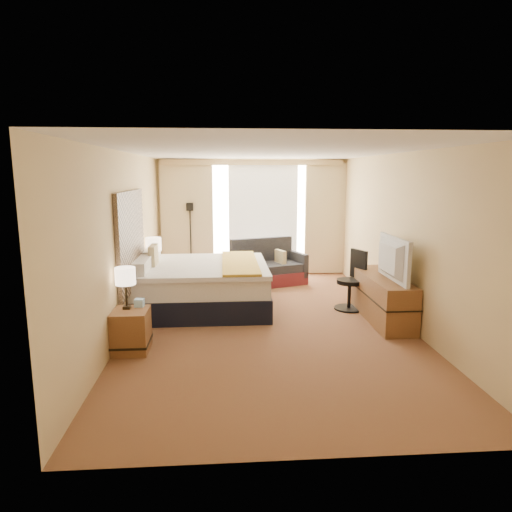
{
  "coord_description": "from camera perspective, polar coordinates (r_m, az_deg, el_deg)",
  "views": [
    {
      "loc": [
        -0.67,
        -6.8,
        2.29
      ],
      "look_at": [
        -0.13,
        0.4,
        0.97
      ],
      "focal_mm": 32.0,
      "sensor_mm": 36.0,
      "label": 1
    }
  ],
  "objects": [
    {
      "name": "floor",
      "position": [
        7.21,
        1.31,
        -8.2
      ],
      "size": [
        4.2,
        7.0,
        0.02
      ],
      "primitive_type": "cube",
      "color": "#4F1716",
      "rests_on": "ground"
    },
    {
      "name": "ceiling",
      "position": [
        6.84,
        1.41,
        12.91
      ],
      "size": [
        4.2,
        7.0,
        0.02
      ],
      "primitive_type": "cube",
      "color": "silver",
      "rests_on": "wall_back"
    },
    {
      "name": "wall_back",
      "position": [
        10.37,
        -0.52,
        4.85
      ],
      "size": [
        4.2,
        0.02,
        2.6
      ],
      "primitive_type": "cube",
      "color": "tan",
      "rests_on": "ground"
    },
    {
      "name": "wall_front",
      "position": [
        3.51,
        6.92,
        -6.14
      ],
      "size": [
        4.2,
        0.02,
        2.6
      ],
      "primitive_type": "cube",
      "color": "tan",
      "rests_on": "ground"
    },
    {
      "name": "wall_left",
      "position": [
        7.02,
        -15.96,
        1.82
      ],
      "size": [
        0.02,
        7.0,
        2.6
      ],
      "primitive_type": "cube",
      "color": "tan",
      "rests_on": "ground"
    },
    {
      "name": "wall_right",
      "position": [
        7.41,
        17.75,
        2.15
      ],
      "size": [
        0.02,
        7.0,
        2.6
      ],
      "primitive_type": "cube",
      "color": "tan",
      "rests_on": "ground"
    },
    {
      "name": "headboard",
      "position": [
        7.21,
        -15.33,
        1.9
      ],
      "size": [
        0.06,
        1.85,
        1.5
      ],
      "primitive_type": "cube",
      "color": "black",
      "rests_on": "wall_left"
    },
    {
      "name": "nightstand_left",
      "position": [
        6.22,
        -15.34,
        -8.98
      ],
      "size": [
        0.45,
        0.52,
        0.55
      ],
      "primitive_type": "cube",
      "color": "brown",
      "rests_on": "floor"
    },
    {
      "name": "nightstand_right",
      "position": [
        8.58,
        -12.18,
        -3.49
      ],
      "size": [
        0.45,
        0.52,
        0.55
      ],
      "primitive_type": "cube",
      "color": "brown",
      "rests_on": "floor"
    },
    {
      "name": "media_dresser",
      "position": [
        7.5,
        15.43,
        -5.04
      ],
      "size": [
        0.5,
        1.8,
        0.7
      ],
      "primitive_type": "cube",
      "color": "brown",
      "rests_on": "floor"
    },
    {
      "name": "window",
      "position": [
        10.36,
        0.88,
        4.96
      ],
      "size": [
        2.3,
        0.02,
        2.3
      ],
      "primitive_type": "cube",
      "color": "white",
      "rests_on": "wall_back"
    },
    {
      "name": "curtains",
      "position": [
        10.25,
        -0.5,
        5.4
      ],
      "size": [
        4.12,
        0.19,
        2.56
      ],
      "color": "beige",
      "rests_on": "floor"
    },
    {
      "name": "bed",
      "position": [
        7.89,
        -6.98,
        -3.59
      ],
      "size": [
        2.26,
        2.07,
        1.1
      ],
      "color": "black",
      "rests_on": "floor"
    },
    {
      "name": "loveseat",
      "position": [
        9.55,
        1.38,
        -1.65
      ],
      "size": [
        1.68,
        1.26,
        0.94
      ],
      "rotation": [
        0.0,
        0.0,
        0.35
      ],
      "color": "maroon",
      "rests_on": "floor"
    },
    {
      "name": "floor_lamp",
      "position": [
        10.19,
        -8.22,
        3.88
      ],
      "size": [
        0.21,
        0.21,
        1.65
      ],
      "color": "black",
      "rests_on": "floor"
    },
    {
      "name": "desk_chair",
      "position": [
        7.92,
        11.92,
        -3.32
      ],
      "size": [
        0.51,
        0.51,
        1.02
      ],
      "rotation": [
        0.0,
        0.0,
        0.39
      ],
      "color": "black",
      "rests_on": "floor"
    },
    {
      "name": "lamp_left",
      "position": [
        6.1,
        -16.03,
        -2.53
      ],
      "size": [
        0.26,
        0.26,
        0.55
      ],
      "color": "black",
      "rests_on": "nightstand_left"
    },
    {
      "name": "lamp_right",
      "position": [
        8.48,
        -12.69,
        1.37
      ],
      "size": [
        0.28,
        0.28,
        0.59
      ],
      "color": "black",
      "rests_on": "nightstand_right"
    },
    {
      "name": "tissue_box",
      "position": [
        6.25,
        -14.37,
        -5.69
      ],
      "size": [
        0.12,
        0.12,
        0.1
      ],
      "primitive_type": "cube",
      "rotation": [
        0.0,
        0.0,
        -0.1
      ],
      "color": "#97C4E9",
      "rests_on": "nightstand_left"
    },
    {
      "name": "telephone",
      "position": [
        8.53,
        -11.78,
        -1.42
      ],
      "size": [
        0.22,
        0.19,
        0.07
      ],
      "primitive_type": "cube",
      "rotation": [
        0.0,
        0.0,
        -0.25
      ],
      "color": "black",
      "rests_on": "nightstand_right"
    },
    {
      "name": "television",
      "position": [
        7.1,
        16.0,
        -0.3
      ],
      "size": [
        0.15,
        1.14,
        0.66
      ],
      "primitive_type": "imported",
      "rotation": [
        0.0,
        0.0,
        1.57
      ],
      "color": "black",
      "rests_on": "media_dresser"
    }
  ]
}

